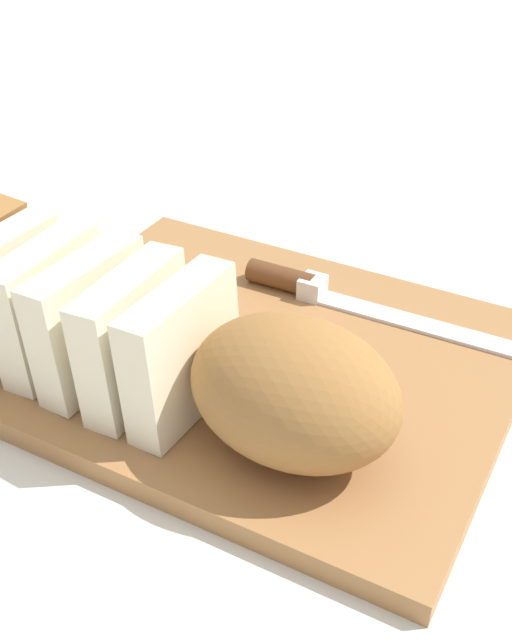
% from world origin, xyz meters
% --- Properties ---
extents(ground_plane, '(3.00, 3.00, 0.00)m').
position_xyz_m(ground_plane, '(0.00, 0.00, 0.00)').
color(ground_plane, silver).
extents(cutting_board, '(0.40, 0.33, 0.02)m').
position_xyz_m(cutting_board, '(0.00, 0.00, 0.01)').
color(cutting_board, '#9E6B3D').
rests_on(cutting_board, ground_plane).
extents(bread_loaf, '(0.37, 0.12, 0.10)m').
position_xyz_m(bread_loaf, '(0.03, 0.08, 0.07)').
color(bread_loaf, '#996633').
rests_on(bread_loaf, cutting_board).
extents(bread_knife, '(0.27, 0.03, 0.02)m').
position_xyz_m(bread_knife, '(-0.02, -0.09, 0.03)').
color(bread_knife, silver).
rests_on(bread_knife, cutting_board).
extents(crumb_near_knife, '(0.00, 0.00, 0.00)m').
position_xyz_m(crumb_near_knife, '(-0.06, -0.04, 0.02)').
color(crumb_near_knife, tan).
rests_on(crumb_near_knife, cutting_board).
extents(crumb_near_loaf, '(0.01, 0.01, 0.01)m').
position_xyz_m(crumb_near_loaf, '(0.06, 0.01, 0.02)').
color(crumb_near_loaf, tan).
rests_on(crumb_near_loaf, cutting_board).
extents(crumb_stray_left, '(0.00, 0.00, 0.00)m').
position_xyz_m(crumb_stray_left, '(0.02, 0.02, 0.02)').
color(crumb_stray_left, tan).
rests_on(crumb_stray_left, cutting_board).
extents(crumb_stray_right, '(0.01, 0.01, 0.01)m').
position_xyz_m(crumb_stray_right, '(-0.07, -0.03, 0.02)').
color(crumb_stray_right, tan).
rests_on(crumb_stray_right, cutting_board).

